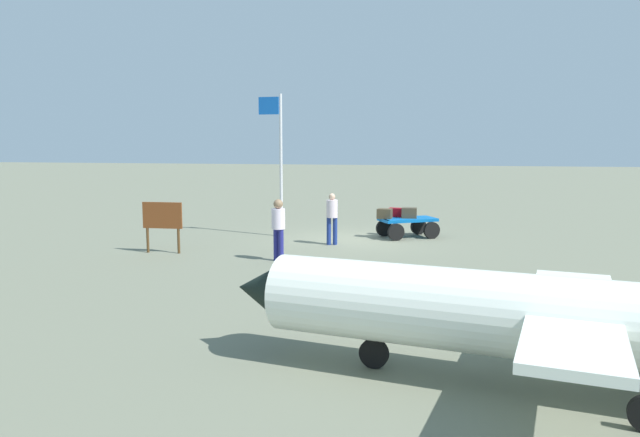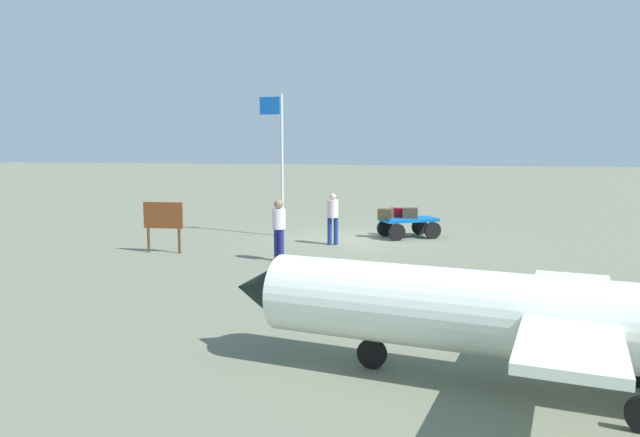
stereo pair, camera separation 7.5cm
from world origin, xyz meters
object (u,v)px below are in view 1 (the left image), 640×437
(suitcase_navy, at_px, (385,214))
(luggage_cart, at_px, (407,224))
(suitcase_olive, at_px, (397,212))
(worker_trailing, at_px, (332,215))
(signboard, at_px, (162,219))
(airplane_near, at_px, (551,318))
(flagpole, at_px, (278,153))
(suitcase_grey, at_px, (409,213))
(worker_lead, at_px, (278,224))

(suitcase_navy, bearing_deg, luggage_cart, -161.41)
(suitcase_olive, relative_size, worker_trailing, 0.35)
(worker_trailing, relative_size, signboard, 1.09)
(airplane_near, xyz_separation_m, signboard, (9.35, -8.48, -0.01))
(suitcase_navy, relative_size, worker_trailing, 0.32)
(signboard, bearing_deg, suitcase_navy, -147.51)
(worker_trailing, bearing_deg, signboard, 26.37)
(flagpole, bearing_deg, suitcase_navy, -175.88)
(suitcase_olive, height_order, suitcase_navy, suitcase_navy)
(suitcase_grey, xyz_separation_m, signboard, (7.02, 4.23, 0.17))
(flagpole, height_order, signboard, flagpole)
(luggage_cart, xyz_separation_m, suitcase_navy, (0.75, 0.25, 0.37))
(suitcase_navy, bearing_deg, airplane_near, 104.20)
(airplane_near, distance_m, flagpole, 14.05)
(suitcase_grey, height_order, flagpole, flagpole)
(airplane_near, bearing_deg, suitcase_grey, -79.61)
(suitcase_olive, height_order, worker_trailing, worker_trailing)
(worker_lead, height_order, flagpole, flagpole)
(suitcase_olive, distance_m, worker_trailing, 2.94)
(suitcase_navy, xyz_separation_m, worker_lead, (2.56, 4.49, 0.20))
(worker_lead, bearing_deg, luggage_cart, -124.88)
(suitcase_olive, relative_size, flagpole, 0.12)
(suitcase_olive, xyz_separation_m, worker_lead, (2.93, 5.08, 0.21))
(suitcase_grey, relative_size, suitcase_navy, 0.99)
(flagpole, bearing_deg, signboard, 55.03)
(suitcase_grey, relative_size, worker_lead, 0.30)
(worker_lead, relative_size, signboard, 1.14)
(suitcase_grey, xyz_separation_m, worker_lead, (3.37, 4.77, 0.19))
(luggage_cart, distance_m, suitcase_navy, 0.88)
(luggage_cart, bearing_deg, suitcase_grey, -160.18)
(suitcase_navy, relative_size, signboard, 0.35)
(luggage_cart, height_order, worker_lead, worker_lead)
(worker_lead, bearing_deg, signboard, -8.42)
(luggage_cart, bearing_deg, flagpole, 6.70)
(worker_trailing, bearing_deg, airplane_near, 113.46)
(signboard, bearing_deg, suitcase_grey, -148.94)
(suitcase_olive, xyz_separation_m, flagpole, (4.00, 0.85, 2.04))
(luggage_cart, bearing_deg, airplane_near, 100.67)
(worker_trailing, xyz_separation_m, signboard, (4.67, 2.31, 0.05))
(worker_lead, relative_size, flagpole, 0.35)
(suitcase_grey, height_order, signboard, signboard)
(suitcase_olive, distance_m, worker_lead, 5.87)
(worker_trailing, xyz_separation_m, flagpole, (2.09, -1.38, 1.89))
(suitcase_olive, height_order, worker_lead, worker_lead)
(suitcase_navy, height_order, worker_lead, worker_lead)
(signboard, bearing_deg, worker_lead, 171.58)
(luggage_cart, relative_size, flagpole, 0.45)
(worker_lead, distance_m, signboard, 3.69)
(worker_trailing, bearing_deg, worker_lead, 70.39)
(suitcase_navy, height_order, worker_trailing, worker_trailing)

